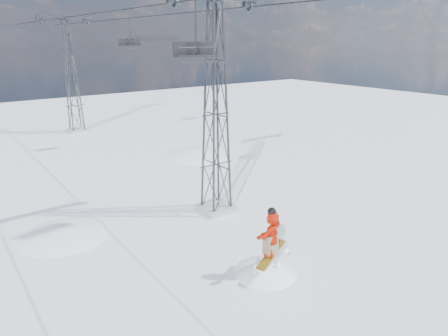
{
  "coord_description": "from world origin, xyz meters",
  "views": [
    {
      "loc": [
        -11.23,
        -8.97,
        9.29
      ],
      "look_at": [
        -0.92,
        4.94,
        3.66
      ],
      "focal_mm": 32.0,
      "sensor_mm": 36.0,
      "label": 1
    }
  ],
  "objects_px": {
    "lift_tower_far": "(72,79)",
    "snowboarder_jump": "(264,305)",
    "lift_tower_near": "(216,115)",
    "lift_chair_near": "(195,51)"
  },
  "relations": [
    {
      "from": "lift_tower_far",
      "to": "lift_chair_near",
      "type": "height_order",
      "value": "lift_tower_far"
    },
    {
      "from": "snowboarder_jump",
      "to": "lift_chair_near",
      "type": "xyz_separation_m",
      "value": [
        -0.18,
        4.76,
        10.4
      ]
    },
    {
      "from": "lift_chair_near",
      "to": "snowboarder_jump",
      "type": "bearing_deg",
      "value": -87.86
    },
    {
      "from": "snowboarder_jump",
      "to": "lift_chair_near",
      "type": "relative_size",
      "value": 2.72
    },
    {
      "from": "lift_tower_far",
      "to": "snowboarder_jump",
      "type": "bearing_deg",
      "value": -93.69
    },
    {
      "from": "lift_tower_near",
      "to": "lift_tower_far",
      "type": "height_order",
      "value": "same"
    },
    {
      "from": "lift_tower_near",
      "to": "lift_chair_near",
      "type": "bearing_deg",
      "value": -143.88
    },
    {
      "from": "lift_tower_far",
      "to": "lift_tower_near",
      "type": "bearing_deg",
      "value": -90.0
    },
    {
      "from": "lift_tower_far",
      "to": "snowboarder_jump",
      "type": "xyz_separation_m",
      "value": [
        -2.02,
        -31.37,
        -7.08
      ]
    },
    {
      "from": "lift_tower_near",
      "to": "lift_tower_far",
      "type": "bearing_deg",
      "value": 90.0
    }
  ]
}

